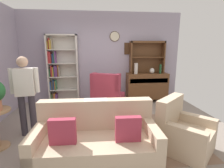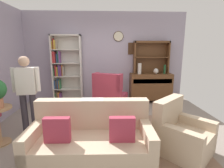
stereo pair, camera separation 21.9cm
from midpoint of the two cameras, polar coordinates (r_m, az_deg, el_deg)
The scene contains 15 objects.
ground_plane at distance 3.79m, azimuth 0.31°, elevation -15.04°, with size 5.40×4.60×0.02m, color gray.
wall_back at distance 5.51m, azimuth -0.85°, elevation 8.83°, with size 5.00×0.09×2.80m.
area_rug at distance 3.53m, azimuth 3.98°, elevation -16.95°, with size 2.91×2.00×0.01m, color #846651.
bookshelf at distance 5.47m, azimuth -14.44°, elevation 4.48°, with size 0.90×0.30×2.10m.
sideboard at distance 5.60m, azimuth 13.87°, elevation -0.74°, with size 1.30×0.45×0.92m.
sideboard_hutch at distance 5.57m, azimuth 14.10°, elevation 10.11°, with size 1.10×0.26×1.00m.
vase_tall at distance 5.32m, azimuth 10.39°, elevation 5.07°, with size 0.11×0.11×0.33m, color beige.
vase_round at distance 5.49m, azimuth 15.63°, elevation 4.18°, with size 0.15×0.15×0.17m, color beige.
bottle_wine at distance 5.55m, azimuth 18.30°, elevation 4.69°, with size 0.07×0.07×0.28m, color #194223.
couch_floral at distance 2.74m, azimuth -4.50°, elevation -18.72°, with size 1.82×0.90×0.90m.
armchair_floral at distance 3.20m, azimuth 24.09°, elevation -15.54°, with size 1.08×1.08×0.88m.
wingback_chair at distance 4.77m, azimuth 0.56°, elevation -4.13°, with size 1.03×1.04×1.05m.
person_reading at distance 3.70m, azimuth -25.13°, elevation -1.69°, with size 0.53×0.25×1.56m.
coffee_table at distance 3.57m, azimuth -5.07°, elevation -10.39°, with size 0.80×0.50×0.42m.
book_stack at distance 3.59m, azimuth -5.80°, elevation -8.49°, with size 0.22×0.16×0.08m.
Camera 2 is at (-0.08, -3.37, 1.71)m, focal length 27.30 mm.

